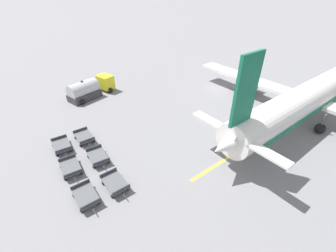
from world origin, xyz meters
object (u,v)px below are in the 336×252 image
(baggage_dolly_row_mid_a_col_a, at_px, (84,137))
(airplane, at_px, (316,94))
(baggage_dolly_row_near_col_b, at_px, (71,167))
(fuel_tanker_primary, at_px, (89,89))
(baggage_dolly_row_near_col_c, at_px, (86,196))
(baggage_dolly_row_mid_a_col_c, at_px, (115,183))
(baggage_dolly_row_near_col_a, at_px, (62,146))
(baggage_dolly_row_mid_a_col_b, at_px, (98,157))

(baggage_dolly_row_mid_a_col_a, bearing_deg, airplane, 58.01)
(baggage_dolly_row_near_col_b, distance_m, baggage_dolly_row_mid_a_col_a, 5.03)
(fuel_tanker_primary, xyz_separation_m, baggage_dolly_row_near_col_c, (18.46, -9.64, -0.79))
(baggage_dolly_row_near_col_b, height_order, baggage_dolly_row_near_col_c, same)
(baggage_dolly_row_near_col_b, xyz_separation_m, baggage_dolly_row_mid_a_col_a, (-3.86, 3.24, 0.00))
(baggage_dolly_row_near_col_c, relative_size, baggage_dolly_row_mid_a_col_c, 1.00)
(baggage_dolly_row_near_col_c, bearing_deg, airplane, 75.33)
(fuel_tanker_primary, xyz_separation_m, baggage_dolly_row_near_col_a, (10.19, -8.46, -0.79))
(airplane, relative_size, baggage_dolly_row_near_col_c, 11.41)
(baggage_dolly_row_mid_a_col_a, bearing_deg, baggage_dolly_row_mid_a_col_b, -6.80)
(baggage_dolly_row_mid_a_col_c, bearing_deg, baggage_dolly_row_near_col_b, -155.84)
(baggage_dolly_row_near_col_a, bearing_deg, baggage_dolly_row_near_col_b, -9.94)
(fuel_tanker_primary, height_order, baggage_dolly_row_near_col_c, fuel_tanker_primary)
(airplane, bearing_deg, baggage_dolly_row_mid_a_col_c, -105.17)
(fuel_tanker_primary, distance_m, baggage_dolly_row_mid_a_col_c, 20.18)
(baggage_dolly_row_near_col_a, bearing_deg, baggage_dolly_row_near_col_c, -8.11)
(airplane, distance_m, baggage_dolly_row_near_col_c, 29.84)
(baggage_dolly_row_near_col_a, distance_m, baggage_dolly_row_near_col_c, 8.35)
(airplane, distance_m, baggage_dolly_row_near_col_a, 31.89)
(baggage_dolly_row_mid_a_col_c, bearing_deg, airplane, 74.83)
(baggage_dolly_row_mid_a_col_a, bearing_deg, baggage_dolly_row_near_col_c, -24.59)
(airplane, bearing_deg, baggage_dolly_row_mid_a_col_a, -121.99)
(fuel_tanker_primary, relative_size, baggage_dolly_row_mid_a_col_c, 2.27)
(fuel_tanker_primary, distance_m, baggage_dolly_row_near_col_b, 16.92)
(fuel_tanker_primary, height_order, baggage_dolly_row_mid_a_col_c, fuel_tanker_primary)
(fuel_tanker_primary, relative_size, baggage_dolly_row_mid_a_col_b, 2.24)
(baggage_dolly_row_mid_a_col_c, bearing_deg, baggage_dolly_row_mid_a_col_b, 171.63)
(baggage_dolly_row_near_col_b, bearing_deg, airplane, 67.38)
(fuel_tanker_primary, distance_m, baggage_dolly_row_near_col_c, 20.84)
(baggage_dolly_row_mid_a_col_b, bearing_deg, baggage_dolly_row_near_col_a, -155.18)
(fuel_tanker_primary, bearing_deg, airplane, 36.32)
(baggage_dolly_row_near_col_b, bearing_deg, baggage_dolly_row_near_col_a, 170.06)
(baggage_dolly_row_near_col_a, bearing_deg, fuel_tanker_primary, 140.29)
(baggage_dolly_row_near_col_b, bearing_deg, baggage_dolly_row_mid_a_col_c, 24.16)
(airplane, bearing_deg, fuel_tanker_primary, -143.68)
(baggage_dolly_row_near_col_a, xyz_separation_m, baggage_dolly_row_mid_a_col_b, (4.39, 2.03, 0.00))
(fuel_tanker_primary, relative_size, baggage_dolly_row_near_col_c, 2.26)
(baggage_dolly_row_near_col_c, bearing_deg, baggage_dolly_row_near_col_b, 173.63)
(baggage_dolly_row_mid_a_col_a, bearing_deg, baggage_dolly_row_near_col_b, -40.01)
(airplane, distance_m, baggage_dolly_row_near_col_b, 30.75)
(baggage_dolly_row_mid_a_col_b, bearing_deg, baggage_dolly_row_near_col_c, -39.57)
(baggage_dolly_row_near_col_b, relative_size, baggage_dolly_row_mid_a_col_c, 1.01)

